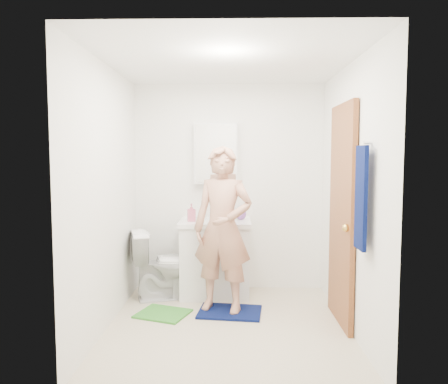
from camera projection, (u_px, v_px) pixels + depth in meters
The scene contains 22 objects.
floor at pixel (228, 327), 4.03m from camera, with size 2.20×2.40×0.02m, color beige.
ceiling at pixel (228, 60), 3.83m from camera, with size 2.20×2.40×0.02m, color white.
wall_back at pixel (229, 187), 5.14m from camera, with size 2.20×0.02×2.40m, color white.
wall_front at pixel (225, 215), 2.73m from camera, with size 2.20×0.02×2.40m, color white.
wall_left at pixel (105, 197), 3.96m from camera, with size 0.02×2.40×2.40m, color white.
wall_right at pixel (351, 197), 3.91m from camera, with size 0.02×2.40×2.40m, color white.
vanity_cabinet at pixel (215, 260), 4.91m from camera, with size 0.75×0.55×0.80m, color white.
countertop at pixel (215, 223), 4.88m from camera, with size 0.79×0.59×0.05m, color white.
sink_basin at pixel (215, 221), 4.88m from camera, with size 0.40×0.40×0.03m, color white.
faucet at pixel (216, 213), 5.05m from camera, with size 0.03×0.03×0.12m, color silver.
medicine_cabinet at pixel (216, 153), 5.04m from camera, with size 0.50×0.12×0.70m, color white.
mirror_panel at pixel (216, 153), 4.98m from camera, with size 0.46×0.01×0.66m, color white.
door at pixel (342, 214), 4.08m from camera, with size 0.05×0.80×2.05m, color brown.
door_knob at pixel (346, 228), 3.76m from camera, with size 0.07×0.07×0.07m, color gold.
towel at pixel (361, 198), 3.34m from camera, with size 0.03×0.24×0.80m, color #071247.
towel_hook at pixel (368, 143), 3.31m from camera, with size 0.02×0.02×0.06m, color silver.
toilet at pixel (167, 264), 4.81m from camera, with size 0.43×0.75×0.76m, color white.
bath_mat at pixel (230, 312), 4.37m from camera, with size 0.62×0.44×0.02m, color #071247.
green_rug at pixel (163, 314), 4.32m from camera, with size 0.48×0.40×0.02m, color green.
soap_dispenser at pixel (191, 212), 4.82m from camera, with size 0.09×0.09×0.20m, color #CE607D.
toothbrush_cup at pixel (241, 215), 4.96m from camera, with size 0.13×0.13×0.10m, color #7B469B.
man at pixel (223, 229), 4.34m from camera, with size 0.60×0.39×1.65m, color tan.
Camera 1 is at (0.05, -3.92, 1.57)m, focal length 35.00 mm.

